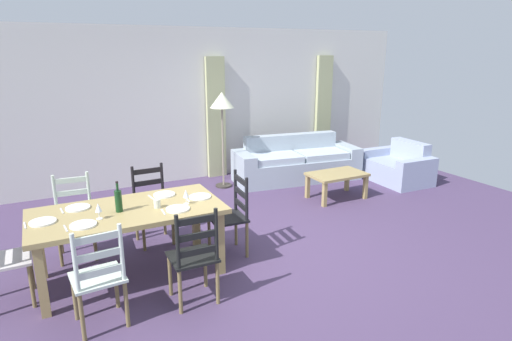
# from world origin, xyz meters

# --- Properties ---
(ground_plane) EXTENTS (9.60, 9.60, 0.02)m
(ground_plane) POSITION_xyz_m (0.00, 0.00, -0.01)
(ground_plane) COLOR #463555
(wall_far) EXTENTS (9.60, 0.16, 2.70)m
(wall_far) POSITION_xyz_m (0.00, 3.30, 1.35)
(wall_far) COLOR silver
(wall_far) RESTS_ON ground_plane
(curtain_panel_left) EXTENTS (0.35, 0.08, 2.20)m
(curtain_panel_left) POSITION_xyz_m (0.74, 3.16, 1.10)
(curtain_panel_left) COLOR #AEB37E
(curtain_panel_left) RESTS_ON ground_plane
(curtain_panel_right) EXTENTS (0.35, 0.08, 2.20)m
(curtain_panel_right) POSITION_xyz_m (3.14, 3.16, 1.10)
(curtain_panel_right) COLOR #AEB37E
(curtain_panel_right) RESTS_ON ground_plane
(dining_table) EXTENTS (1.90, 0.96, 0.75)m
(dining_table) POSITION_xyz_m (-1.48, 0.11, 0.66)
(dining_table) COLOR #9E8752
(dining_table) RESTS_ON ground_plane
(dining_chair_near_left) EXTENTS (0.45, 0.43, 0.96)m
(dining_chair_near_left) POSITION_xyz_m (-1.89, -0.66, 0.48)
(dining_chair_near_left) COLOR silver
(dining_chair_near_left) RESTS_ON ground_plane
(dining_chair_near_right) EXTENTS (0.43, 0.41, 0.96)m
(dining_chair_near_right) POSITION_xyz_m (-1.05, -0.68, 0.48)
(dining_chair_near_right) COLOR black
(dining_chair_near_right) RESTS_ON ground_plane
(dining_chair_far_left) EXTENTS (0.45, 0.43, 0.96)m
(dining_chair_far_left) POSITION_xyz_m (-1.94, 0.88, 0.48)
(dining_chair_far_left) COLOR silver
(dining_chair_far_left) RESTS_ON ground_plane
(dining_chair_far_right) EXTENTS (0.43, 0.41, 0.96)m
(dining_chair_far_right) POSITION_xyz_m (-1.06, 0.86, 0.48)
(dining_chair_far_right) COLOR black
(dining_chair_far_right) RESTS_ON ground_plane
(dining_chair_head_west) EXTENTS (0.40, 0.42, 0.96)m
(dining_chair_head_west) POSITION_xyz_m (-2.65, 0.11, 0.48)
(dining_chair_head_west) COLOR beige
(dining_chair_head_west) RESTS_ON ground_plane
(dining_chair_head_east) EXTENTS (0.43, 0.45, 0.96)m
(dining_chair_head_east) POSITION_xyz_m (-0.32, 0.11, 0.48)
(dining_chair_head_east) COLOR black
(dining_chair_head_east) RESTS_ON ground_plane
(dinner_plate_near_left) EXTENTS (0.24, 0.24, 0.02)m
(dinner_plate_near_left) POSITION_xyz_m (-1.93, -0.14, 0.76)
(dinner_plate_near_left) COLOR white
(dinner_plate_near_left) RESTS_ON dining_table
(fork_near_left) EXTENTS (0.03, 0.17, 0.01)m
(fork_near_left) POSITION_xyz_m (-2.08, -0.14, 0.75)
(fork_near_left) COLOR silver
(fork_near_left) RESTS_ON dining_table
(dinner_plate_near_right) EXTENTS (0.24, 0.24, 0.02)m
(dinner_plate_near_right) POSITION_xyz_m (-1.03, -0.14, 0.76)
(dinner_plate_near_right) COLOR white
(dinner_plate_near_right) RESTS_ON dining_table
(fork_near_right) EXTENTS (0.02, 0.17, 0.01)m
(fork_near_right) POSITION_xyz_m (-1.18, -0.14, 0.75)
(fork_near_right) COLOR silver
(fork_near_right) RESTS_ON dining_table
(dinner_plate_far_left) EXTENTS (0.24, 0.24, 0.02)m
(dinner_plate_far_left) POSITION_xyz_m (-1.93, 0.36, 0.76)
(dinner_plate_far_left) COLOR white
(dinner_plate_far_left) RESTS_ON dining_table
(fork_far_left) EXTENTS (0.03, 0.17, 0.01)m
(fork_far_left) POSITION_xyz_m (-2.08, 0.36, 0.75)
(fork_far_left) COLOR silver
(fork_far_left) RESTS_ON dining_table
(dinner_plate_far_right) EXTENTS (0.24, 0.24, 0.02)m
(dinner_plate_far_right) POSITION_xyz_m (-1.03, 0.36, 0.76)
(dinner_plate_far_right) COLOR white
(dinner_plate_far_right) RESTS_ON dining_table
(fork_far_right) EXTENTS (0.03, 0.17, 0.01)m
(fork_far_right) POSITION_xyz_m (-1.18, 0.36, 0.75)
(fork_far_right) COLOR silver
(fork_far_right) RESTS_ON dining_table
(dinner_plate_head_west) EXTENTS (0.24, 0.24, 0.02)m
(dinner_plate_head_west) POSITION_xyz_m (-2.26, 0.11, 0.76)
(dinner_plate_head_west) COLOR white
(dinner_plate_head_west) RESTS_ON dining_table
(fork_head_west) EXTENTS (0.03, 0.17, 0.01)m
(fork_head_west) POSITION_xyz_m (-2.41, 0.11, 0.75)
(fork_head_west) COLOR silver
(fork_head_west) RESTS_ON dining_table
(dinner_plate_head_east) EXTENTS (0.24, 0.24, 0.02)m
(dinner_plate_head_east) POSITION_xyz_m (-0.70, 0.11, 0.76)
(dinner_plate_head_east) COLOR white
(dinner_plate_head_east) RESTS_ON dining_table
(fork_head_east) EXTENTS (0.02, 0.17, 0.01)m
(fork_head_east) POSITION_xyz_m (-0.85, 0.11, 0.75)
(fork_head_east) COLOR silver
(fork_head_east) RESTS_ON dining_table
(wine_bottle) EXTENTS (0.07, 0.07, 0.32)m
(wine_bottle) POSITION_xyz_m (-1.56, 0.08, 0.87)
(wine_bottle) COLOR #143819
(wine_bottle) RESTS_ON dining_table
(wine_glass_near_left) EXTENTS (0.06, 0.06, 0.16)m
(wine_glass_near_left) POSITION_xyz_m (-1.77, -0.04, 0.86)
(wine_glass_near_left) COLOR white
(wine_glass_near_left) RESTS_ON dining_table
(wine_glass_near_right) EXTENTS (0.06, 0.06, 0.16)m
(wine_glass_near_right) POSITION_xyz_m (-0.90, -0.02, 0.86)
(wine_glass_near_right) COLOR white
(wine_glass_near_right) RESTS_ON dining_table
(coffee_cup_primary) EXTENTS (0.07, 0.07, 0.09)m
(coffee_cup_primary) POSITION_xyz_m (-1.20, 0.01, 0.80)
(coffee_cup_primary) COLOR beige
(coffee_cup_primary) RESTS_ON dining_table
(couch) EXTENTS (2.37, 1.10, 0.80)m
(couch) POSITION_xyz_m (1.95, 2.32, 0.29)
(couch) COLOR #9AA7B3
(couch) RESTS_ON ground_plane
(coffee_table) EXTENTS (0.90, 0.56, 0.42)m
(coffee_table) POSITION_xyz_m (1.96, 1.10, 0.36)
(coffee_table) COLOR #9E8752
(coffee_table) RESTS_ON ground_plane
(armchair_upholstered) EXTENTS (0.84, 1.19, 0.72)m
(armchair_upholstered) POSITION_xyz_m (3.56, 1.35, 0.25)
(armchair_upholstered) COLOR #95A1BD
(armchair_upholstered) RESTS_ON ground_plane
(standing_lamp) EXTENTS (0.40, 0.40, 1.64)m
(standing_lamp) POSITION_xyz_m (0.59, 2.50, 1.41)
(standing_lamp) COLOR #332D28
(standing_lamp) RESTS_ON ground_plane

